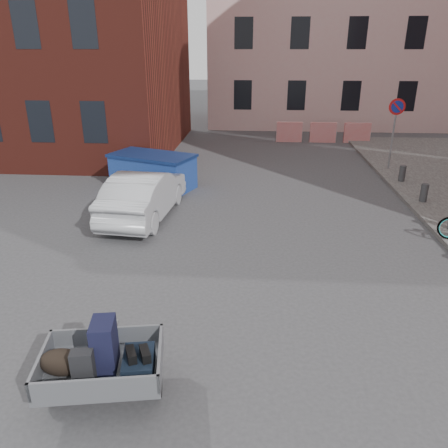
{
  "coord_description": "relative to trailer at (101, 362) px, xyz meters",
  "views": [
    {
      "loc": [
        0.86,
        -7.51,
        4.53
      ],
      "look_at": [
        0.23,
        0.88,
        1.1
      ],
      "focal_mm": 35.0,
      "sensor_mm": 36.0,
      "label": 1
    }
  ],
  "objects": [
    {
      "name": "ground",
      "position": [
        1.14,
        2.93,
        -0.61
      ],
      "size": [
        120.0,
        120.0,
        0.0
      ],
      "primitive_type": "plane",
      "color": "#38383A",
      "rests_on": "ground"
    },
    {
      "name": "building_pink",
      "position": [
        7.14,
        24.93,
        6.39
      ],
      "size": [
        16.0,
        8.0,
        14.0
      ],
      "primitive_type": "cube",
      "color": "#D5A5A3",
      "rests_on": "ground"
    },
    {
      "name": "no_parking_sign",
      "position": [
        7.14,
        12.41,
        1.41
      ],
      "size": [
        0.6,
        0.09,
        2.65
      ],
      "color": "gray",
      "rests_on": "sidewalk"
    },
    {
      "name": "barriers",
      "position": [
        5.34,
        17.93,
        -0.11
      ],
      "size": [
        4.7,
        0.18,
        1.0
      ],
      "color": "red",
      "rests_on": "ground"
    },
    {
      "name": "trailer",
      "position": [
        0.0,
        0.0,
        0.0
      ],
      "size": [
        1.76,
        1.91,
        1.2
      ],
      "rotation": [
        0.0,
        0.0,
        0.17
      ],
      "color": "black",
      "rests_on": "ground"
    },
    {
      "name": "dumpster",
      "position": [
        -1.51,
        9.68,
        -0.02
      ],
      "size": [
        3.13,
        2.35,
        1.17
      ],
      "rotation": [
        0.0,
        0.0,
        -0.37
      ],
      "color": "#1E3E93",
      "rests_on": "ground"
    },
    {
      "name": "silver_car",
      "position": [
        -1.13,
        6.94,
        0.06
      ],
      "size": [
        1.75,
        4.15,
        1.33
      ],
      "primitive_type": "imported",
      "rotation": [
        0.0,
        0.0,
        3.06
      ],
      "color": "#B2B5BA",
      "rests_on": "ground"
    }
  ]
}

